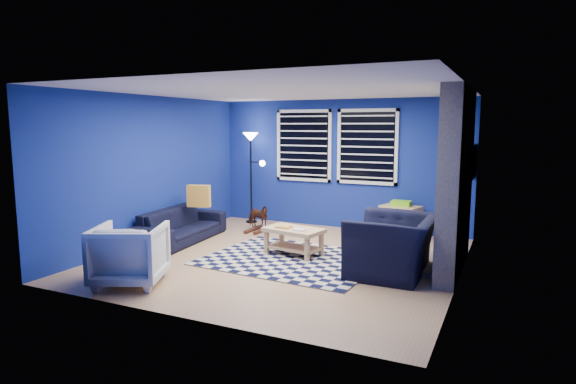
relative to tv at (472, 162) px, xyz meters
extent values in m
plane|color=tan|center=(-2.45, -2.00, -1.40)|extent=(5.00, 5.00, 0.00)
plane|color=white|center=(-2.45, -2.00, 1.10)|extent=(5.00, 5.00, 0.00)
plane|color=navy|center=(-2.45, 0.50, -0.15)|extent=(5.00, 0.00, 5.00)
plane|color=navy|center=(-4.95, -2.00, -0.15)|extent=(0.00, 5.00, 5.00)
plane|color=navy|center=(0.05, -2.00, -0.15)|extent=(0.00, 5.00, 5.00)
cube|color=gray|center=(-0.08, -1.50, -0.15)|extent=(0.26, 2.00, 2.50)
cube|color=black|center=(-0.22, -1.50, -1.05)|extent=(0.04, 0.70, 0.60)
cube|color=gray|center=(-0.35, -1.50, -1.36)|extent=(0.50, 1.20, 0.08)
cube|color=black|center=(-3.20, 0.48, 0.20)|extent=(1.05, 0.02, 1.30)
cube|color=white|center=(-3.20, 0.47, 0.88)|extent=(1.17, 0.05, 0.06)
cube|color=white|center=(-3.20, 0.47, -0.48)|extent=(1.17, 0.05, 0.06)
cube|color=black|center=(-1.90, 0.48, 0.20)|extent=(1.05, 0.02, 1.30)
cube|color=white|center=(-1.90, 0.47, 0.88)|extent=(1.17, 0.05, 0.06)
cube|color=white|center=(-1.90, 0.47, -0.48)|extent=(1.17, 0.05, 0.06)
cube|color=black|center=(0.00, 0.00, 0.00)|extent=(0.06, 1.00, 0.58)
cube|color=black|center=(-0.03, 0.00, 0.00)|extent=(0.01, 0.92, 0.50)
cube|color=black|center=(-2.30, -2.02, -1.39)|extent=(2.64, 2.18, 0.02)
imported|color=black|center=(-4.55, -1.77, -1.12)|extent=(2.00, 0.93, 0.57)
imported|color=black|center=(-0.79, -2.08, -1.00)|extent=(1.23, 1.08, 0.80)
imported|color=gray|center=(-3.72, -3.89, -1.01)|extent=(1.10, 1.11, 0.77)
imported|color=#492717|center=(-3.71, -0.53, -1.10)|extent=(0.34, 0.57, 0.45)
cube|color=tan|center=(-2.40, -1.77, -1.00)|extent=(0.97, 0.67, 0.06)
cube|color=tan|center=(-2.40, -1.77, -1.28)|extent=(0.88, 0.58, 0.03)
cube|color=#BE8436|center=(-2.55, -1.82, -0.96)|extent=(0.25, 0.20, 0.03)
cube|color=silver|center=(-2.25, -1.89, -0.96)|extent=(0.20, 0.16, 0.03)
cube|color=tan|center=(-2.78, -1.97, -1.21)|extent=(0.07, 0.07, 0.36)
cube|color=tan|center=(-2.02, -1.97, -1.21)|extent=(0.07, 0.07, 0.36)
cube|color=tan|center=(-2.78, -1.57, -1.21)|extent=(0.07, 0.07, 0.36)
cube|color=tan|center=(-2.02, -1.57, -1.21)|extent=(0.07, 0.07, 0.36)
cube|color=tan|center=(-1.18, 0.25, -1.12)|extent=(0.77, 0.62, 0.56)
cube|color=black|center=(-1.18, 0.25, -1.12)|extent=(0.67, 0.55, 0.45)
cube|color=#77D418|center=(-1.18, 0.25, -0.80)|extent=(0.40, 0.35, 0.09)
cylinder|color=black|center=(-4.25, 0.18, -1.39)|extent=(0.23, 0.23, 0.03)
cylinder|color=black|center=(-4.25, 0.18, -0.53)|extent=(0.03, 0.03, 1.73)
cone|color=white|center=(-4.25, 0.18, 0.37)|extent=(0.31, 0.31, 0.17)
sphere|color=white|center=(-3.96, 0.13, -0.16)|extent=(0.12, 0.12, 0.12)
cube|color=gold|center=(-4.40, -1.44, -0.64)|extent=(0.43, 0.23, 0.39)
camera|label=1|loc=(0.61, -8.39, 0.60)|focal=30.00mm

